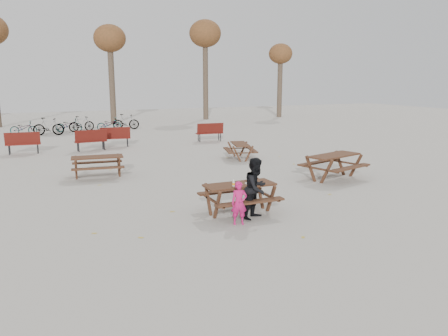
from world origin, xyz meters
name	(u,v)px	position (x,y,z in m)	size (l,w,h in m)	color
ground	(240,213)	(0.00, 0.00, 0.00)	(80.00, 80.00, 0.00)	gray
main_picnic_table	(240,191)	(0.00, 0.00, 0.59)	(1.80, 1.45, 0.78)	#352013
food_tray	(249,183)	(0.21, -0.11, 0.79)	(0.18, 0.11, 0.04)	white
bread_roll	(249,182)	(0.21, -0.11, 0.83)	(0.14, 0.06, 0.05)	tan
soda_bottle	(234,183)	(-0.25, -0.17, 0.85)	(0.07, 0.07, 0.17)	silver
child	(239,203)	(-0.39, -0.79, 0.52)	(0.38, 0.25, 1.04)	#BD1760
adult	(256,188)	(0.20, -0.52, 0.76)	(0.74, 0.58, 1.52)	black
picnic_table_east	(334,167)	(4.68, 2.26, 0.43)	(1.98, 1.60, 0.85)	#352013
picnic_table_north	(98,167)	(-2.74, 5.79, 0.37)	(1.74, 1.40, 0.75)	#352013
picnic_table_far	(240,151)	(3.41, 7.05, 0.34)	(1.57, 1.26, 0.67)	#352013
park_bench_row	(114,138)	(-1.04, 12.38, 0.52)	(11.01, 1.35, 1.03)	maroon
bicycle_row	(78,125)	(-2.04, 20.08, 0.48)	(8.16, 2.42, 1.09)	black
tree_row	(107,41)	(0.90, 25.15, 6.19)	(32.17, 3.52, 8.26)	#382B21
fallen_leaves	(219,189)	(0.50, 2.50, 0.00)	(11.00, 11.00, 0.01)	gold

